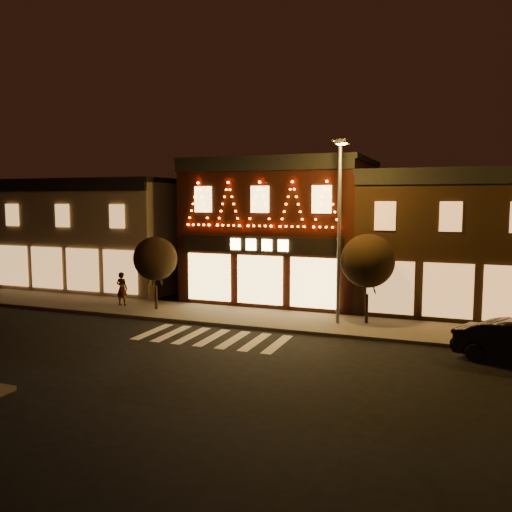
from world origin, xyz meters
The scene contains 9 objects.
ground centered at (0.00, 0.00, 0.00)m, with size 120.00×120.00×0.00m, color black.
sidewalk_far centered at (2.00, 8.00, 0.07)m, with size 44.00×4.00×0.15m, color #47423D.
building_left centered at (-13.00, 13.99, 3.66)m, with size 12.20×8.28×7.30m.
building_pulp centered at (0.00, 13.98, 4.16)m, with size 10.20×8.34×8.30m.
building_right_a centered at (9.50, 13.99, 3.76)m, with size 9.20×8.28×7.50m.
streetlamp_mid centered at (4.71, 7.81, 5.13)m, with size 0.78×1.94×8.48m.
tree_left centered at (-5.12, 7.80, 2.87)m, with size 2.32×2.32×3.88m.
tree_right centered at (5.93, 8.55, 3.12)m, with size 2.54×2.54×4.25m.
pedestrian centered at (-7.46, 8.06, 1.08)m, with size 0.68×0.44×1.86m, color gray.
Camera 1 is at (9.83, -16.48, 6.00)m, focal length 37.32 mm.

